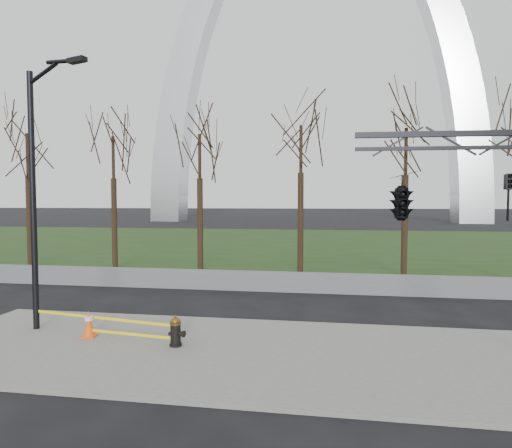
% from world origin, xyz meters
% --- Properties ---
extents(ground, '(500.00, 500.00, 0.00)m').
position_xyz_m(ground, '(0.00, 0.00, 0.00)').
color(ground, black).
rests_on(ground, ground).
extents(sidewalk, '(18.00, 6.00, 0.10)m').
position_xyz_m(sidewalk, '(0.00, 0.00, 0.05)').
color(sidewalk, slate).
rests_on(sidewalk, ground).
extents(grass_strip, '(120.00, 40.00, 0.06)m').
position_xyz_m(grass_strip, '(0.00, 30.00, 0.03)').
color(grass_strip, '#1E3513').
rests_on(grass_strip, ground).
extents(guardrail, '(60.00, 0.30, 0.90)m').
position_xyz_m(guardrail, '(0.00, 8.00, 0.45)').
color(guardrail, '#59595B').
rests_on(guardrail, ground).
extents(gateway_arch, '(66.00, 6.00, 65.00)m').
position_xyz_m(gateway_arch, '(0.00, 75.00, 32.50)').
color(gateway_arch, silver).
rests_on(gateway_arch, ground).
extents(tree_row, '(42.34, 4.00, 8.78)m').
position_xyz_m(tree_row, '(-1.83, 12.00, 4.39)').
color(tree_row, black).
rests_on(tree_row, ground).
extents(fire_hydrant, '(0.53, 0.34, 0.85)m').
position_xyz_m(fire_hydrant, '(-1.86, 0.07, 0.49)').
color(fire_hydrant, black).
rests_on(fire_hydrant, sidewalk).
extents(traffic_cone, '(0.45, 0.45, 0.77)m').
position_xyz_m(traffic_cone, '(-4.65, 0.43, 0.49)').
color(traffic_cone, '#FF550D').
rests_on(traffic_cone, sidewalk).
extents(street_light, '(2.33, 0.86, 8.21)m').
position_xyz_m(street_light, '(-6.49, 0.86, 4.69)').
color(street_light, black).
rests_on(street_light, ground).
extents(traffic_signal_mast, '(5.10, 2.51, 6.00)m').
position_xyz_m(traffic_signal_mast, '(4.54, -1.28, 4.15)').
color(traffic_signal_mast, black).
rests_on(traffic_signal_mast, ground).
extents(caution_tape, '(4.84, 0.85, 0.43)m').
position_xyz_m(caution_tape, '(-3.91, 0.41, 0.53)').
color(caution_tape, yellow).
rests_on(caution_tape, ground).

